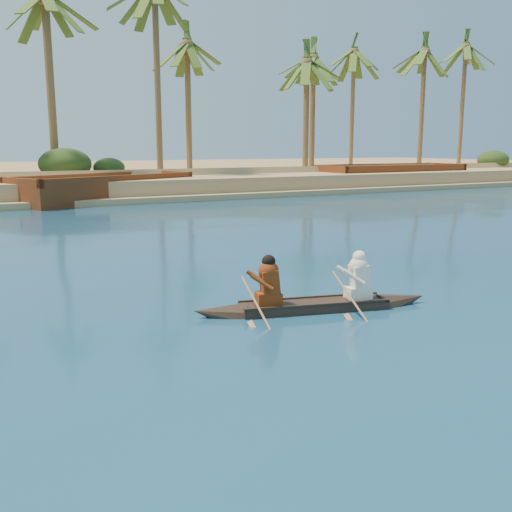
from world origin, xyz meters
TOP-DOWN VIEW (x-y plane):
  - canoe at (6.45, -0.87)m, footprint 5.00×1.89m
  - barge_mid at (8.57, 25.30)m, footprint 12.05×8.33m
  - barge_right at (32.95, 27.00)m, footprint 13.10×4.51m

SIDE VIEW (x-z plane):
  - canoe at x=6.45m, z-range -0.42..0.95m
  - barge_mid at x=8.57m, z-range -0.29..1.63m
  - barge_right at x=32.95m, z-range -0.33..1.85m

